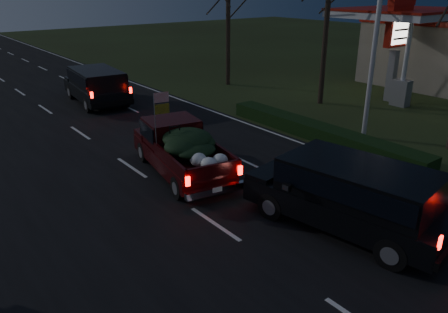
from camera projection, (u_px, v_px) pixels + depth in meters
ground at (215, 224)px, 11.98m from camera, size 120.00×120.00×0.00m
road_asphalt at (215, 224)px, 11.98m from camera, size 14.00×120.00×0.02m
hedge_row at (320, 132)px, 18.52m from camera, size 1.00×10.00×0.60m
light_pole at (380, 3)px, 16.86m from camera, size 0.50×0.90×9.16m
gas_price_pylon at (398, 32)px, 23.39m from camera, size 2.00×0.41×5.57m
gas_station_building at (447, 51)px, 29.34m from camera, size 10.00×7.00×4.00m
gas_canopy at (403, 18)px, 25.06m from camera, size 7.10×6.10×4.88m
bare_tree_far at (228, 0)px, 26.91m from camera, size 3.60×3.60×7.00m
pickup_truck at (181, 146)px, 14.93m from camera, size 2.73×5.22×2.61m
lead_suv at (97, 83)px, 23.76m from camera, size 2.74×5.52×1.53m
rear_suv at (353, 190)px, 11.35m from camera, size 3.06×5.58×1.52m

